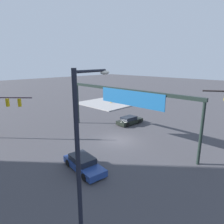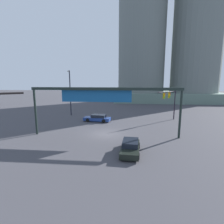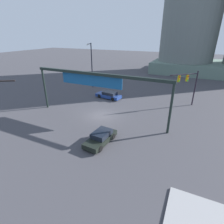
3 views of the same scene
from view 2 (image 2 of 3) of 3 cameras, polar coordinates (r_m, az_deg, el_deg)
ground_plane at (r=23.53m, az=-1.89°, el=-7.15°), size 195.53×195.53×0.00m
traffic_signal_near_corner at (r=32.29m, az=18.38°, el=4.12°), size 3.67×3.35×5.46m
streetlamp_curved_arm at (r=36.03m, az=-13.48°, el=6.94°), size 0.74×2.43×8.91m
overhead_sign_gantry at (r=21.82m, az=-3.04°, el=5.28°), size 18.68×0.43×6.19m
highrise_twin_tower at (r=64.77m, az=18.26°, el=24.81°), size 34.51×17.10×48.41m
sedan_car_approaching at (r=17.67m, az=5.96°, el=-11.28°), size 2.06×4.32×1.21m
sedan_car_waiting_far at (r=30.54m, az=-4.72°, el=-1.98°), size 4.77×2.31×1.21m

